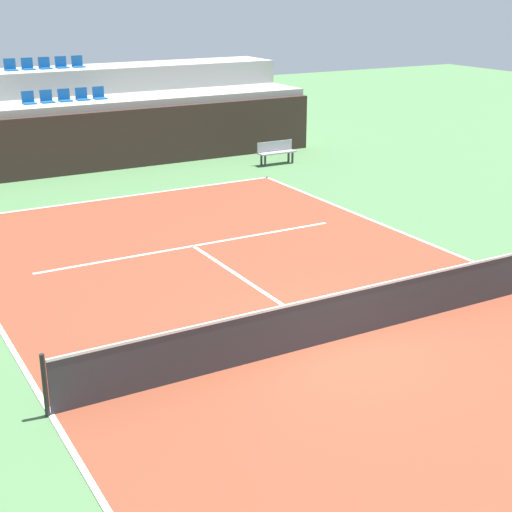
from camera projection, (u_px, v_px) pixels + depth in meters
The scene contains 13 objects.
ground_plane at pixel (336, 341), 14.53m from camera, with size 80.00×80.00×0.00m, color #477042.
court_surface at pixel (336, 340), 14.53m from camera, with size 11.00×24.00×0.01m, color brown.
baseline_far at pixel (119, 197), 24.33m from camera, with size 11.00×0.10×0.00m, color white.
sideline_left at pixel (51, 415), 11.99m from camera, with size 0.10×24.00×0.00m, color white.
service_line_far at pixel (193, 246), 19.77m from camera, with size 8.26×0.10×0.00m, color white.
centre_service_line at pixel (254, 286), 17.15m from camera, with size 0.10×6.40×0.00m, color white.
back_wall at pixel (80, 144), 27.16m from camera, with size 19.03×0.30×2.14m, color #33231E.
stands_tier_lower at pixel (68, 134), 28.22m from camera, with size 19.03×2.40×2.39m, color #9E9E99.
stands_tier_upper at pixel (50, 112), 30.03m from camera, with size 19.03×2.40×3.34m, color #9E9E99.
seating_row_lower at pixel (65, 98), 27.86m from camera, with size 3.05×0.44×0.44m.
seating_row_upper at pixel (45, 65), 29.51m from camera, with size 3.05×0.44×0.44m.
tennis_net at pixel (337, 316), 14.36m from camera, with size 11.08×0.08×1.07m.
player_bench at pixel (276, 151), 28.77m from camera, with size 1.50×0.40×0.85m.
Camera 1 is at (-7.81, -10.70, 6.37)m, focal length 53.67 mm.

